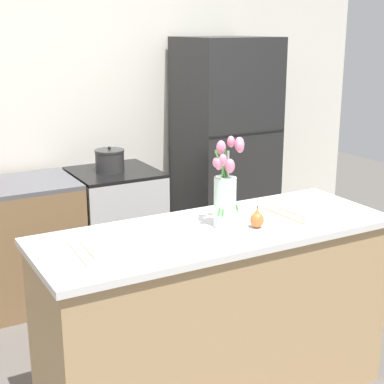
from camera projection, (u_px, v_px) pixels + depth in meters
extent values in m
cube|color=silver|center=(80.00, 102.00, 4.45)|extent=(5.20, 0.08, 2.70)
cube|color=tan|center=(216.00, 319.00, 3.01)|extent=(1.76, 0.62, 0.92)
cube|color=silver|center=(217.00, 231.00, 2.88)|extent=(1.80, 0.66, 0.03)
cube|color=#B2B5B7|center=(116.00, 230.00, 4.41)|extent=(0.60, 0.60, 0.86)
cube|color=black|center=(114.00, 172.00, 4.29)|extent=(0.60, 0.60, 0.02)
cube|color=black|center=(133.00, 246.00, 4.16)|extent=(0.42, 0.01, 0.28)
cube|color=black|center=(225.00, 154.00, 4.72)|extent=(0.68, 0.64, 1.82)
cube|color=black|center=(248.00, 133.00, 4.39)|extent=(0.67, 0.01, 0.01)
cylinder|color=#B2B5B7|center=(227.00, 202.00, 4.43)|extent=(0.02, 0.02, 0.79)
cylinder|color=silver|center=(225.00, 202.00, 2.86)|extent=(0.11, 0.11, 0.25)
cylinder|color=#4C9342|center=(227.00, 181.00, 2.84)|extent=(0.14, 0.01, 0.31)
ellipsoid|color=pink|center=(240.00, 144.00, 2.82)|extent=(0.05, 0.05, 0.07)
cylinder|color=#4C9342|center=(227.00, 180.00, 2.85)|extent=(0.07, 0.05, 0.33)
ellipsoid|color=pink|center=(231.00, 142.00, 2.84)|extent=(0.04, 0.04, 0.06)
cylinder|color=#4C9342|center=(223.00, 183.00, 2.86)|extent=(0.01, 0.04, 0.30)
ellipsoid|color=pink|center=(221.00, 148.00, 2.82)|extent=(0.05, 0.05, 0.07)
cylinder|color=#4C9342|center=(220.00, 190.00, 2.85)|extent=(0.04, 0.04, 0.24)
ellipsoid|color=pink|center=(216.00, 162.00, 2.83)|extent=(0.03, 0.03, 0.05)
cylinder|color=#4C9342|center=(220.00, 191.00, 2.83)|extent=(0.03, 0.01, 0.25)
ellipsoid|color=pink|center=(218.00, 163.00, 2.79)|extent=(0.03, 0.03, 0.05)
cylinder|color=#4C9342|center=(224.00, 190.00, 2.83)|extent=(0.09, 0.06, 0.24)
ellipsoid|color=pink|center=(219.00, 164.00, 2.75)|extent=(0.04, 0.04, 0.06)
cylinder|color=#4C9342|center=(225.00, 188.00, 2.83)|extent=(0.07, 0.08, 0.26)
ellipsoid|color=pink|center=(223.00, 160.00, 2.74)|extent=(0.04, 0.04, 0.06)
cylinder|color=#4C9342|center=(226.00, 192.00, 2.84)|extent=(0.02, 0.05, 0.22)
ellipsoid|color=pink|center=(230.00, 166.00, 2.79)|extent=(0.05, 0.05, 0.07)
cylinder|color=#4C9342|center=(227.00, 182.00, 2.83)|extent=(0.10, 0.08, 0.31)
ellipsoid|color=pink|center=(240.00, 147.00, 2.77)|extent=(0.04, 0.04, 0.06)
ellipsoid|color=#C66B33|center=(257.00, 220.00, 2.87)|extent=(0.07, 0.07, 0.08)
cone|color=#C66B33|center=(257.00, 211.00, 2.86)|extent=(0.04, 0.04, 0.03)
cylinder|color=brown|center=(257.00, 207.00, 2.85)|extent=(0.01, 0.01, 0.02)
cube|color=beige|center=(112.00, 247.00, 2.60)|extent=(0.34, 0.34, 0.01)
cube|color=silver|center=(112.00, 245.00, 2.60)|extent=(0.25, 0.25, 0.01)
cube|color=beige|center=(307.00, 211.00, 3.12)|extent=(0.34, 0.34, 0.01)
cube|color=silver|center=(307.00, 209.00, 3.11)|extent=(0.25, 0.25, 0.01)
cylinder|color=#2D2D2D|center=(110.00, 161.00, 4.25)|extent=(0.21, 0.21, 0.15)
cylinder|color=#2D2D2D|center=(109.00, 151.00, 4.23)|extent=(0.21, 0.21, 0.01)
sphere|color=black|center=(109.00, 148.00, 4.22)|extent=(0.02, 0.02, 0.02)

